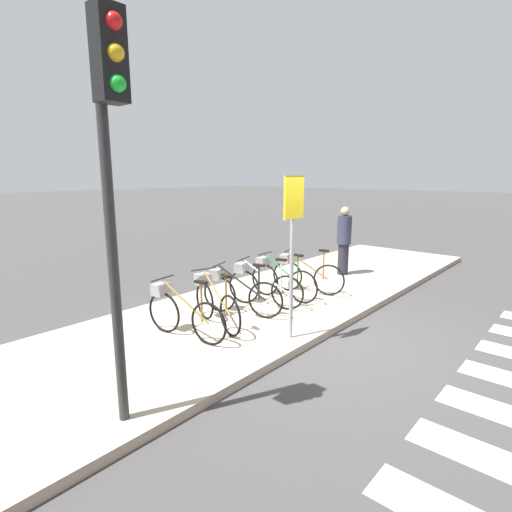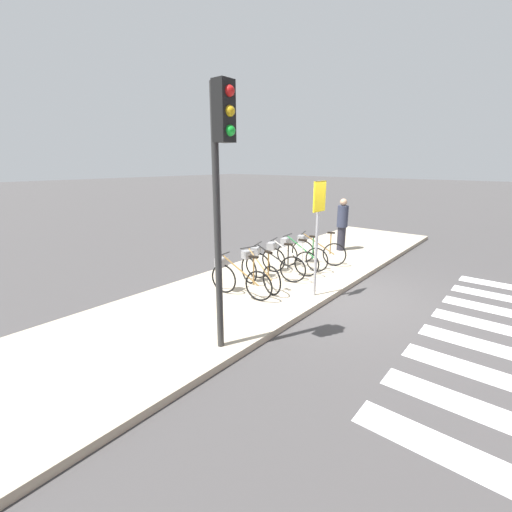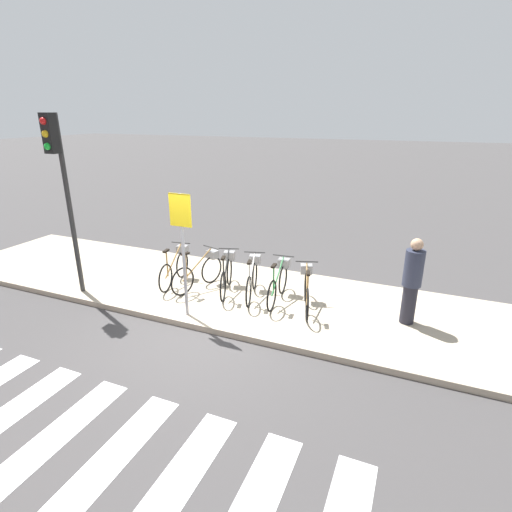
% 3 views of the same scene
% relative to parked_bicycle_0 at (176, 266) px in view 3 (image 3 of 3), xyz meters
% --- Properties ---
extents(ground_plane, '(120.00, 120.00, 0.00)m').
position_rel_parked_bicycle_0_xyz_m(ground_plane, '(1.60, -1.56, -0.54)').
color(ground_plane, '#423F3F').
extents(sidewalk, '(15.19, 3.29, 0.12)m').
position_rel_parked_bicycle_0_xyz_m(sidewalk, '(1.60, 0.09, -0.48)').
color(sidewalk, '#B7A88E').
rests_on(sidewalk, ground_plane).
extents(parked_bicycle_0, '(0.46, 1.51, 0.94)m').
position_rel_parked_bicycle_0_xyz_m(parked_bicycle_0, '(0.00, 0.00, 0.00)').
color(parked_bicycle_0, black).
rests_on(parked_bicycle_0, sidewalk).
extents(parked_bicycle_1, '(0.57, 1.47, 0.94)m').
position_rel_parked_bicycle_0_xyz_m(parked_bicycle_1, '(0.67, -0.01, 0.00)').
color(parked_bicycle_1, black).
rests_on(parked_bicycle_1, sidewalk).
extents(parked_bicycle_2, '(0.61, 1.46, 0.94)m').
position_rel_parked_bicycle_0_xyz_m(parked_bicycle_2, '(1.29, 0.06, 0.00)').
color(parked_bicycle_2, black).
rests_on(parked_bicycle_2, sidewalk).
extents(parked_bicycle_3, '(0.55, 1.48, 0.94)m').
position_rel_parked_bicycle_0_xyz_m(parked_bicycle_3, '(1.90, 0.05, 0.00)').
color(parked_bicycle_3, black).
rests_on(parked_bicycle_3, sidewalk).
extents(parked_bicycle_4, '(0.46, 1.52, 0.94)m').
position_rel_parked_bicycle_0_xyz_m(parked_bicycle_4, '(2.50, 0.07, 0.00)').
color(parked_bicycle_4, black).
rests_on(parked_bicycle_4, sidewalk).
extents(parked_bicycle_5, '(0.61, 1.46, 0.94)m').
position_rel_parked_bicycle_0_xyz_m(parked_bicycle_5, '(3.14, -0.06, 0.00)').
color(parked_bicycle_5, black).
rests_on(parked_bicycle_5, sidewalk).
extents(pedestrian, '(0.34, 0.34, 1.66)m').
position_rel_parked_bicycle_0_xyz_m(pedestrian, '(5.06, 0.09, 0.45)').
color(pedestrian, '#23232D').
rests_on(pedestrian, sidewalk).
extents(traffic_light, '(0.24, 0.40, 3.75)m').
position_rel_parked_bicycle_0_xyz_m(traffic_light, '(-1.68, -1.31, 2.26)').
color(traffic_light, '#2D2D2D').
rests_on(traffic_light, sidewalk).
extents(sign_post, '(0.44, 0.07, 2.40)m').
position_rel_parked_bicycle_0_xyz_m(sign_post, '(1.07, -1.27, 1.21)').
color(sign_post, '#99999E').
rests_on(sign_post, sidewalk).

